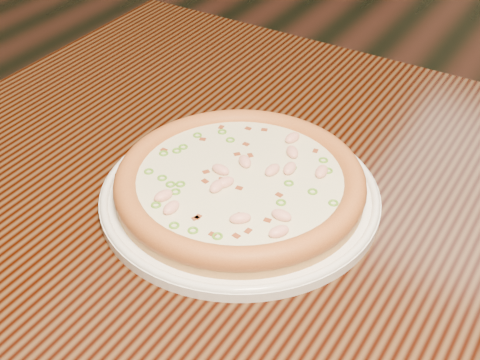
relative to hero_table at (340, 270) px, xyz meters
The scene contains 4 objects.
ground 0.94m from the hero_table, 82.16° to the left, with size 9.00×9.00×0.00m, color black.
hero_table is the anchor object (origin of this frame).
plate 0.17m from the hero_table, 157.38° to the right, with size 0.34×0.34×0.02m.
pizza 0.18m from the hero_table, 157.31° to the right, with size 0.30×0.30×0.03m.
Camera 1 is at (0.12, -1.27, 1.26)m, focal length 50.00 mm.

